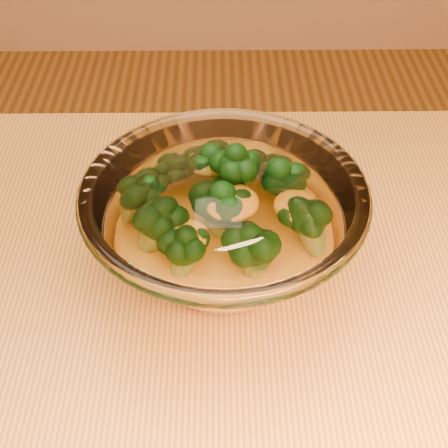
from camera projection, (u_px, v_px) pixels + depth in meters
name	position (u px, v px, depth m)	size (l,w,h in m)	color
glass_bowl	(224.00, 228.00, 0.55)	(0.24, 0.24, 0.11)	white
cheese_sauce	(224.00, 247.00, 0.56)	(0.14, 0.14, 0.04)	#FFA415
broccoli_heap	(224.00, 201.00, 0.55)	(0.18, 0.15, 0.08)	black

